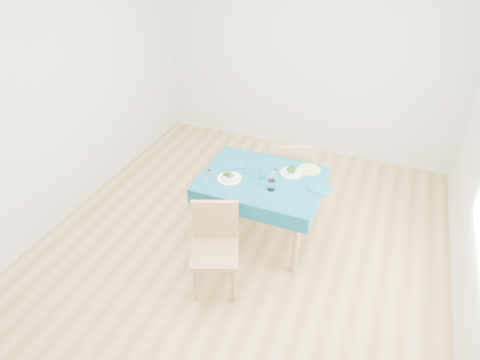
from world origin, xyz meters
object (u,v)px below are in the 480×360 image
at_px(table, 260,209).
at_px(chair_far, 290,160).
at_px(chair_near, 215,246).
at_px(side_plate, 309,169).
at_px(bowl_far, 292,171).
at_px(bowl_near, 229,176).

relative_size(table, chair_far, 1.01).
relative_size(chair_near, side_plate, 4.60).
bearing_deg(bowl_far, chair_far, 106.46).
bearing_deg(bowl_far, bowl_near, -149.22).
relative_size(chair_near, bowl_far, 4.51).
distance_m(table, bowl_far, 0.51).
relative_size(chair_far, side_plate, 5.08).
distance_m(chair_near, bowl_far, 1.07).
bearing_deg(table, side_plate, 38.10).
relative_size(chair_near, bowl_near, 4.35).
bearing_deg(table, bowl_near, -154.69).
distance_m(table, chair_far, 0.75).
distance_m(chair_near, chair_far, 1.51).
bearing_deg(chair_near, chair_far, 59.96).
distance_m(bowl_near, bowl_far, 0.61).
height_order(bowl_far, side_plate, bowl_far).
bearing_deg(side_plate, chair_near, -116.22).
xyz_separation_m(chair_near, chair_far, (0.23, 1.50, 0.05)).
bearing_deg(side_plate, bowl_far, -139.18).
xyz_separation_m(table, chair_near, (-0.14, -0.77, 0.13)).
relative_size(chair_far, bowl_near, 4.81).
bearing_deg(bowl_near, chair_far, 67.10).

